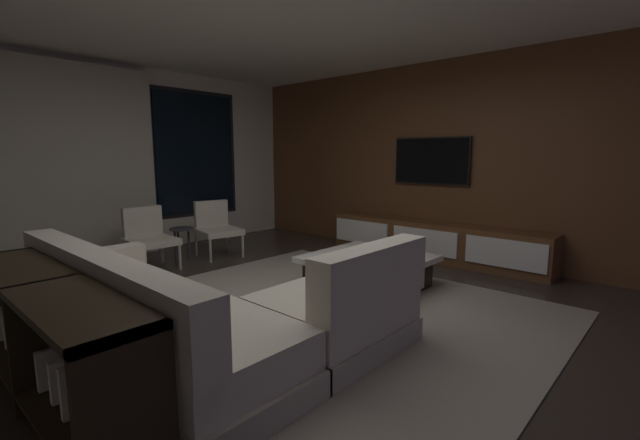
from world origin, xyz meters
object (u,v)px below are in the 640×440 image
object	(u,v)px
coffee_table	(368,272)
console_table_behind_couch	(48,336)
accent_chair_near_window	(216,226)
accent_chair_by_curtain	(148,235)
side_stool	(181,234)
book_stack_on_coffee_table	(367,254)
sectional_couch	(204,317)
mounted_tv	(431,161)
media_console	(435,242)

from	to	relation	value
coffee_table	console_table_behind_couch	size ratio (longest dim) A/B	0.55
accent_chair_near_window	console_table_behind_couch	size ratio (longest dim) A/B	0.37
accent_chair_near_window	accent_chair_by_curtain	world-z (taller)	same
side_stool	console_table_behind_couch	size ratio (longest dim) A/B	0.22
coffee_table	accent_chair_near_window	bearing A→B (deg)	94.97
coffee_table	book_stack_on_coffee_table	world-z (taller)	book_stack_on_coffee_table
side_stool	sectional_couch	bearing A→B (deg)	-116.76
book_stack_on_coffee_table	accent_chair_near_window	distance (m)	2.56
side_stool	accent_chair_near_window	bearing A→B (deg)	-7.50
accent_chair_near_window	mounted_tv	distance (m)	3.17
accent_chair_by_curtain	media_console	distance (m)	3.77
console_table_behind_couch	media_console	bearing A→B (deg)	-0.37
accent_chair_near_window	side_stool	xyz separation A→B (m)	(-0.51, 0.07, -0.06)
accent_chair_near_window	console_table_behind_couch	xyz separation A→B (m)	(-2.74, -2.41, -0.02)
book_stack_on_coffee_table	accent_chair_by_curtain	bearing A→B (deg)	112.91
mounted_tv	accent_chair_near_window	bearing A→B (deg)	132.32
accent_chair_by_curtain	book_stack_on_coffee_table	bearing A→B (deg)	-67.09
book_stack_on_coffee_table	mounted_tv	size ratio (longest dim) A/B	0.22
sectional_couch	accent_chair_by_curtain	xyz separation A→B (m)	(0.84, 2.57, 0.14)
sectional_couch	accent_chair_near_window	bearing A→B (deg)	54.35
accent_chair_by_curtain	accent_chair_near_window	bearing A→B (deg)	-1.87
side_stool	media_console	size ratio (longest dim) A/B	0.15
accent_chair_by_curtain	side_stool	distance (m)	0.48
accent_chair_by_curtain	console_table_behind_couch	size ratio (longest dim) A/B	0.37
book_stack_on_coffee_table	mounted_tv	world-z (taller)	mounted_tv
sectional_couch	mounted_tv	distance (m)	4.02
accent_chair_near_window	accent_chair_by_curtain	distance (m)	0.98
book_stack_on_coffee_table	console_table_behind_couch	xyz separation A→B (m)	(-2.85, 0.15, 0.01)
accent_chair_near_window	side_stool	world-z (taller)	accent_chair_near_window
sectional_couch	coffee_table	world-z (taller)	sectional_couch
coffee_table	media_console	world-z (taller)	media_console
book_stack_on_coffee_table	console_table_behind_couch	size ratio (longest dim) A/B	0.12
mounted_tv	console_table_behind_couch	distance (m)	4.87
side_stool	accent_chair_by_curtain	bearing A→B (deg)	-175.76
accent_chair_by_curtain	media_console	bearing A→B (deg)	-41.03
media_console	console_table_behind_couch	world-z (taller)	console_table_behind_couch
side_stool	coffee_table	bearing A→B (deg)	-74.23
coffee_table	book_stack_on_coffee_table	bearing A→B (deg)	-149.86
console_table_behind_couch	sectional_couch	bearing A→B (deg)	-8.13
accent_chair_near_window	console_table_behind_couch	bearing A→B (deg)	-138.61
coffee_table	console_table_behind_couch	xyz separation A→B (m)	(-2.95, 0.09, 0.23)
side_stool	media_console	distance (m)	3.45
sectional_couch	console_table_behind_couch	xyz separation A→B (m)	(-0.91, 0.13, 0.13)
sectional_couch	console_table_behind_couch	world-z (taller)	sectional_couch
accent_chair_by_curtain	sectional_couch	bearing A→B (deg)	-108.15
mounted_tv	side_stool	bearing A→B (deg)	137.83
console_table_behind_couch	coffee_table	bearing A→B (deg)	-1.74
side_stool	book_stack_on_coffee_table	bearing A→B (deg)	-76.64
sectional_couch	accent_chair_by_curtain	distance (m)	2.71
book_stack_on_coffee_table	side_stool	bearing A→B (deg)	103.36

